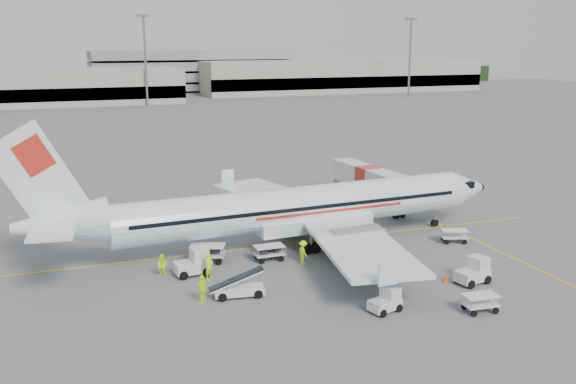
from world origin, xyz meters
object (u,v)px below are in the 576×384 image
at_px(aircraft, 299,180).
at_px(tug_fore, 472,271).
at_px(tug_mid, 385,300).
at_px(jet_bridge, 369,186).
at_px(tug_aft, 192,262).
at_px(belt_loader, 239,279).

height_order(aircraft, tug_fore, aircraft).
height_order(tug_fore, tug_mid, tug_fore).
xyz_separation_m(tug_fore, tug_mid, (-7.77, -2.10, -0.14)).
distance_m(aircraft, jet_bridge, 15.04).
bearing_deg(tug_aft, jet_bridge, 27.91).
relative_size(belt_loader, tug_fore, 1.82).
relative_size(aircraft, tug_aft, 16.05).
bearing_deg(tug_mid, aircraft, 75.25).
bearing_deg(tug_fore, jet_bridge, 69.73).
bearing_deg(belt_loader, jet_bridge, 51.86).
xyz_separation_m(aircraft, jet_bridge, (11.11, 9.54, -3.42)).
xyz_separation_m(belt_loader, tug_mid, (7.59, -5.35, -0.39)).
bearing_deg(tug_fore, tug_aft, 143.18).
distance_m(aircraft, tug_fore, 14.92).
bearing_deg(aircraft, tug_mid, -92.29).
relative_size(aircraft, jet_bridge, 2.64).
bearing_deg(belt_loader, tug_mid, -27.70).
distance_m(aircraft, tug_aft, 11.03).
distance_m(tug_fore, tug_aft, 19.14).
distance_m(tug_fore, tug_mid, 8.05).
bearing_deg(aircraft, jet_bridge, 37.58).
height_order(belt_loader, tug_fore, belt_loader).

